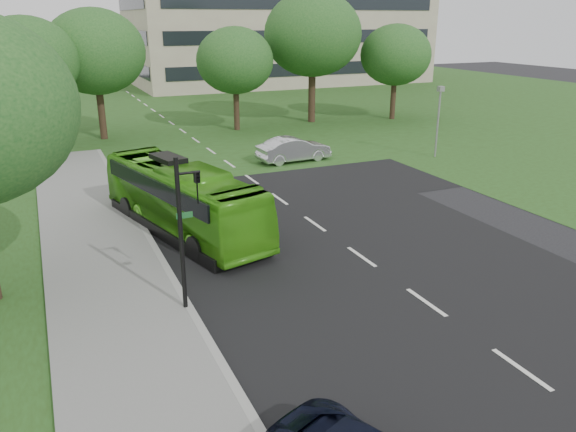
% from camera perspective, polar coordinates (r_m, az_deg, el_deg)
% --- Properties ---
extents(ground, '(160.00, 160.00, 0.00)m').
position_cam_1_polar(ground, '(20.22, 10.43, -6.20)').
color(ground, black).
rests_on(ground, ground).
extents(street_surfaces, '(120.00, 120.00, 0.15)m').
position_cam_1_polar(street_surfaces, '(39.94, -8.67, 6.75)').
color(street_surfaces, black).
rests_on(street_surfaces, ground).
extents(tree_park_a, '(6.69, 6.69, 8.90)m').
position_cam_1_polar(tree_park_a, '(41.67, -25.04, 14.10)').
color(tree_park_a, black).
rests_on(tree_park_a, ground).
extents(tree_park_b, '(7.21, 7.21, 9.45)m').
position_cam_1_polar(tree_park_b, '(44.49, -19.02, 15.49)').
color(tree_park_b, black).
rests_on(tree_park_b, ground).
extents(tree_park_c, '(6.11, 6.11, 8.12)m').
position_cam_1_polar(tree_park_c, '(46.13, -5.40, 15.44)').
color(tree_park_c, black).
rests_on(tree_park_c, ground).
extents(tree_park_d, '(8.25, 8.25, 10.91)m').
position_cam_1_polar(tree_park_d, '(49.71, 2.52, 17.95)').
color(tree_park_d, black).
rests_on(tree_park_d, ground).
extents(tree_park_e, '(6.20, 6.20, 8.27)m').
position_cam_1_polar(tree_park_e, '(52.15, 10.89, 15.77)').
color(tree_park_e, black).
rests_on(tree_park_e, ground).
extents(bus, '(4.97, 10.67, 2.89)m').
position_cam_1_polar(bus, '(24.18, -10.71, 1.78)').
color(bus, '#47AA1A').
rests_on(bus, ground).
extents(sedan, '(4.84, 1.99, 1.56)m').
position_cam_1_polar(sedan, '(35.94, 0.59, 6.79)').
color(sedan, silver).
rests_on(sedan, ground).
extents(traffic_light, '(0.79, 0.23, 4.91)m').
position_cam_1_polar(traffic_light, '(16.93, -10.40, -0.76)').
color(traffic_light, black).
rests_on(traffic_light, ground).
extents(camera_pole, '(0.45, 0.42, 4.59)m').
position_cam_1_polar(camera_pole, '(37.98, 15.07, 10.17)').
color(camera_pole, gray).
rests_on(camera_pole, ground).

